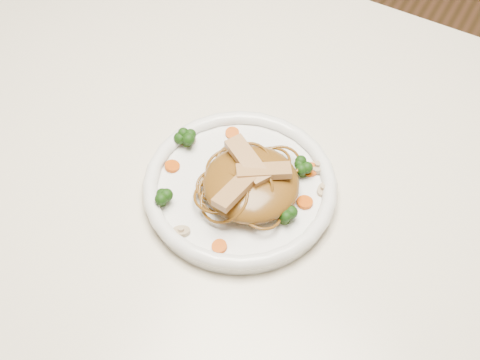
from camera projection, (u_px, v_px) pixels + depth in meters
The scene contains 20 objects.
ground at pixel (243, 360), 1.53m from camera, with size 4.00×4.00×0.00m, color #4E341A.
table at pixel (245, 195), 1.01m from camera, with size 1.20×0.80×0.75m.
plate at pixel (240, 190), 0.88m from camera, with size 0.25×0.25×0.02m, color white.
noodle_mound at pixel (251, 183), 0.85m from camera, with size 0.13×0.13×0.04m, color brown.
chicken_a at pixel (264, 171), 0.83m from camera, with size 0.07×0.02×0.01m, color tan.
chicken_b at pixel (248, 160), 0.84m from camera, with size 0.08×0.02×0.01m, color tan.
chicken_c at pixel (236, 189), 0.82m from camera, with size 0.07×0.02×0.01m, color tan.
broccoli_0 at pixel (304, 167), 0.87m from camera, with size 0.03×0.03×0.03m, color #143B0C, non-canonical shape.
broccoli_1 at pixel (186, 137), 0.91m from camera, with size 0.03×0.03×0.03m, color #143B0C, non-canonical shape.
broccoli_2 at pixel (160, 197), 0.85m from camera, with size 0.02×0.02×0.03m, color #143B0C, non-canonical shape.
broccoli_3 at pixel (285, 215), 0.83m from camera, with size 0.02×0.02×0.03m, color #143B0C, non-canonical shape.
carrot_0 at pixel (310, 170), 0.89m from camera, with size 0.02×0.02×0.01m, color #BD4706.
carrot_1 at pixel (172, 166), 0.89m from camera, with size 0.02×0.02×0.01m, color #BD4706.
carrot_2 at pixel (305, 202), 0.86m from camera, with size 0.02×0.02×0.01m, color #BD4706.
carrot_3 at pixel (232, 133), 0.93m from camera, with size 0.02×0.02×0.01m, color #BD4706.
carrot_4 at pixel (219, 246), 0.82m from camera, with size 0.02×0.02×0.01m, color #BD4706.
mushroom_0 at pixel (181, 231), 0.83m from camera, with size 0.02×0.02×0.01m, color beige.
mushroom_1 at pixel (323, 190), 0.87m from camera, with size 0.02×0.02×0.01m, color beige.
mushroom_2 at pixel (189, 137), 0.92m from camera, with size 0.02×0.02×0.01m, color beige.
mushroom_3 at pixel (317, 167), 0.89m from camera, with size 0.03×0.03×0.01m, color beige.
Camera 1 is at (0.28, -0.52, 1.47)m, focal length 49.66 mm.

